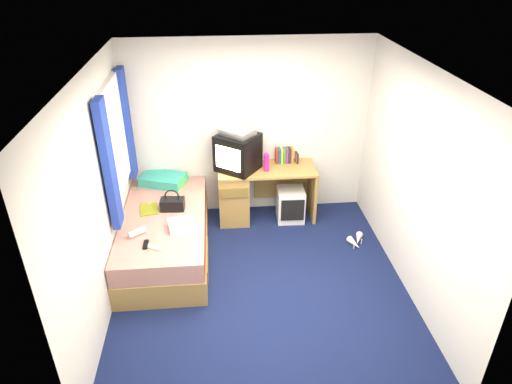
{
  "coord_description": "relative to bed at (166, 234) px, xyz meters",
  "views": [
    {
      "loc": [
        -0.42,
        -3.97,
        3.41
      ],
      "look_at": [
        0.01,
        0.7,
        0.8
      ],
      "focal_mm": 32.0,
      "sensor_mm": 36.0,
      "label": 1
    }
  ],
  "objects": [
    {
      "name": "window_assembly",
      "position": [
        -0.45,
        0.2,
        1.15
      ],
      "size": [
        0.11,
        1.42,
        1.4
      ],
      "color": "silver",
      "rests_on": "room_shell"
    },
    {
      "name": "room_shell",
      "position": [
        1.1,
        -0.7,
        1.18
      ],
      "size": [
        3.4,
        3.4,
        3.4
      ],
      "color": "white",
      "rests_on": "ground"
    },
    {
      "name": "water_bottle",
      "position": [
        -0.25,
        -0.39,
        0.31
      ],
      "size": [
        0.2,
        0.17,
        0.07
      ],
      "primitive_type": "cylinder",
      "rotation": [
        0.0,
        1.57,
        0.63
      ],
      "color": "silver",
      "rests_on": "bed"
    },
    {
      "name": "crt_tv",
      "position": [
        0.93,
        0.74,
        0.72
      ],
      "size": [
        0.66,
        0.65,
        0.48
      ],
      "rotation": [
        0.0,
        0.0,
        -0.64
      ],
      "color": "black",
      "rests_on": "desk"
    },
    {
      "name": "aerosol_can",
      "position": [
        1.16,
        0.76,
        0.57
      ],
      "size": [
        0.06,
        0.06,
        0.17
      ],
      "primitive_type": "cylinder",
      "rotation": [
        0.0,
        0.0,
        0.34
      ],
      "color": "silver",
      "rests_on": "desk"
    },
    {
      "name": "vcr",
      "position": [
        0.94,
        0.74,
        1.0
      ],
      "size": [
        0.5,
        0.49,
        0.08
      ],
      "primitive_type": "cube",
      "rotation": [
        0.0,
        0.0,
        -0.72
      ],
      "color": "#BABABC",
      "rests_on": "crt_tv"
    },
    {
      "name": "storage_cube",
      "position": [
        1.64,
        0.64,
        -0.04
      ],
      "size": [
        0.38,
        0.38,
        0.45
      ],
      "primitive_type": "cube",
      "rotation": [
        0.0,
        0.0,
        -0.04
      ],
      "color": "silver",
      "rests_on": "ground"
    },
    {
      "name": "handbag",
      "position": [
        0.11,
        0.13,
        0.35
      ],
      "size": [
        0.29,
        0.18,
        0.27
      ],
      "rotation": [
        0.0,
        0.0,
        -0.08
      ],
      "color": "black",
      "rests_on": "bed"
    },
    {
      "name": "white_heels",
      "position": [
        2.39,
        -0.04,
        -0.23
      ],
      "size": [
        0.25,
        0.33,
        0.09
      ],
      "color": "silver",
      "rests_on": "ground"
    },
    {
      "name": "magazine",
      "position": [
        -0.18,
        0.15,
        0.28
      ],
      "size": [
        0.25,
        0.31,
        0.01
      ],
      "primitive_type": "cube",
      "rotation": [
        0.0,
        0.0,
        0.17
      ],
      "color": "yellow",
      "rests_on": "bed"
    },
    {
      "name": "pillow",
      "position": [
        -0.06,
        0.81,
        0.33
      ],
      "size": [
        0.66,
        0.53,
        0.12
      ],
      "primitive_type": "cube",
      "rotation": [
        0.0,
        0.0,
        -0.35
      ],
      "color": "#1C73B8",
      "rests_on": "bed"
    },
    {
      "name": "bed",
      "position": [
        0.0,
        0.0,
        0.0
      ],
      "size": [
        1.01,
        2.0,
        0.54
      ],
      "color": "#A98446",
      "rests_on": "ground"
    },
    {
      "name": "picture_frame",
      "position": [
        1.74,
        0.87,
        0.55
      ],
      "size": [
        0.03,
        0.12,
        0.14
      ],
      "primitive_type": "cube",
      "rotation": [
        0.0,
        0.0,
        0.1
      ],
      "color": "black",
      "rests_on": "desk"
    },
    {
      "name": "ground",
      "position": [
        1.1,
        -0.7,
        -0.27
      ],
      "size": [
        3.4,
        3.4,
        0.0
      ],
      "primitive_type": "plane",
      "color": "#0C1438",
      "rests_on": "ground"
    },
    {
      "name": "desk",
      "position": [
        1.04,
        0.74,
        0.14
      ],
      "size": [
        1.3,
        0.55,
        0.75
      ],
      "color": "#A98446",
      "rests_on": "ground"
    },
    {
      "name": "book_row",
      "position": [
        1.57,
        0.9,
        0.58
      ],
      "size": [
        0.24,
        0.13,
        0.2
      ],
      "color": "maroon",
      "rests_on": "desk"
    },
    {
      "name": "towel",
      "position": [
        0.23,
        -0.3,
        0.32
      ],
      "size": [
        0.32,
        0.28,
        0.09
      ],
      "primitive_type": "cube",
      "rotation": [
        0.0,
        0.0,
        0.19
      ],
      "color": "white",
      "rests_on": "bed"
    },
    {
      "name": "remote_control",
      "position": [
        -0.14,
        -0.59,
        0.28
      ],
      "size": [
        0.05,
        0.16,
        0.02
      ],
      "primitive_type": "cube",
      "rotation": [
        0.0,
        0.0,
        0.0
      ],
      "color": "black",
      "rests_on": "bed"
    },
    {
      "name": "pink_water_bottle",
      "position": [
        1.3,
        0.66,
        0.6
      ],
      "size": [
        0.09,
        0.09,
        0.23
      ],
      "primitive_type": "cylinder",
      "rotation": [
        0.0,
        0.0,
        0.28
      ],
      "color": "#D61E8A",
      "rests_on": "desk"
    },
    {
      "name": "colour_swatch_fan",
      "position": [
        -0.05,
        -0.65,
        0.28
      ],
      "size": [
        0.22,
        0.16,
        0.01
      ],
      "primitive_type": "cube",
      "rotation": [
        0.0,
        0.0,
        -0.5
      ],
      "color": "yellow",
      "rests_on": "bed"
    }
  ]
}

